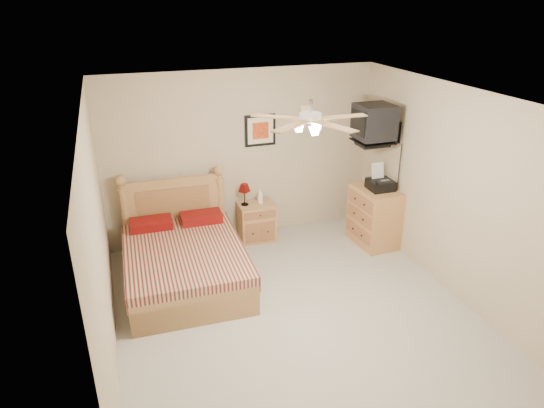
{
  "coord_description": "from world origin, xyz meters",
  "views": [
    {
      "loc": [
        -1.76,
        -4.28,
        3.43
      ],
      "look_at": [
        -0.0,
        0.9,
        1.05
      ],
      "focal_mm": 32.0,
      "sensor_mm": 36.0,
      "label": 1
    }
  ],
  "objects": [
    {
      "name": "wall_front",
      "position": [
        0.0,
        -2.25,
        1.25
      ],
      "size": [
        4.0,
        0.04,
        2.5
      ],
      "primitive_type": "cube",
      "color": "tan",
      "rests_on": "ground"
    },
    {
      "name": "bed",
      "position": [
        -1.09,
        1.12,
        0.61
      ],
      "size": [
        1.49,
        1.93,
        1.22
      ],
      "primitive_type": null,
      "rotation": [
        0.0,
        0.0,
        -0.03
      ],
      "color": "#9D7242",
      "rests_on": "ground"
    },
    {
      "name": "wall_back",
      "position": [
        0.0,
        2.25,
        1.25
      ],
      "size": [
        4.0,
        0.04,
        2.5
      ],
      "primitive_type": "cube",
      "color": "tan",
      "rests_on": "ground"
    },
    {
      "name": "lotion_bottle",
      "position": [
        0.2,
        2.02,
        0.68
      ],
      "size": [
        0.11,
        0.11,
        0.23
      ],
      "primitive_type": "imported",
      "rotation": [
        0.0,
        0.0,
        -0.32
      ],
      "color": "white",
      "rests_on": "nightstand"
    },
    {
      "name": "ceiling_fan",
      "position": [
        0.0,
        -0.2,
        2.36
      ],
      "size": [
        1.14,
        1.14,
        0.28
      ],
      "primitive_type": null,
      "color": "white",
      "rests_on": "ceiling"
    },
    {
      "name": "magazine_upper",
      "position": [
        1.75,
        1.6,
        0.89
      ],
      "size": [
        0.21,
        0.29,
        0.02
      ],
      "primitive_type": "imported",
      "rotation": [
        0.0,
        0.0,
        -0.01
      ],
      "color": "gray",
      "rests_on": "magazine_lower"
    },
    {
      "name": "table_lamp",
      "position": [
        -0.04,
        2.04,
        0.74
      ],
      "size": [
        0.21,
        0.21,
        0.33
      ],
      "primitive_type": null,
      "rotation": [
        0.0,
        0.0,
        -0.17
      ],
      "color": "#580A07",
      "rests_on": "nightstand"
    },
    {
      "name": "magazine_lower",
      "position": [
        1.73,
        1.6,
        0.87
      ],
      "size": [
        0.21,
        0.26,
        0.02
      ],
      "primitive_type": "imported",
      "rotation": [
        0.0,
        0.0,
        0.12
      ],
      "color": "beige",
      "rests_on": "dresser"
    },
    {
      "name": "wall_right",
      "position": [
        2.0,
        0.0,
        1.25
      ],
      "size": [
        0.04,
        4.5,
        2.5
      ],
      "primitive_type": "cube",
      "color": "tan",
      "rests_on": "ground"
    },
    {
      "name": "fax_machine",
      "position": [
        1.77,
        1.31,
        1.04
      ],
      "size": [
        0.34,
        0.37,
        0.36
      ],
      "primitive_type": null,
      "rotation": [
        0.0,
        0.0,
        -0.01
      ],
      "color": "black",
      "rests_on": "dresser"
    },
    {
      "name": "wall_tv",
      "position": [
        1.75,
        1.34,
        1.81
      ],
      "size": [
        0.56,
        0.46,
        0.58
      ],
      "primitive_type": null,
      "color": "black",
      "rests_on": "wall_right"
    },
    {
      "name": "ceiling",
      "position": [
        0.0,
        0.0,
        2.5
      ],
      "size": [
        4.0,
        4.5,
        0.04
      ],
      "primitive_type": "cube",
      "color": "white",
      "rests_on": "ground"
    },
    {
      "name": "framed_picture",
      "position": [
        0.27,
        2.23,
        1.62
      ],
      "size": [
        0.46,
        0.04,
        0.46
      ],
      "primitive_type": "cube",
      "color": "black",
      "rests_on": "wall_back"
    },
    {
      "name": "nightstand",
      "position": [
        0.13,
        2.0,
        0.28
      ],
      "size": [
        0.54,
        0.41,
        0.57
      ],
      "primitive_type": "cube",
      "rotation": [
        0.0,
        0.0,
        -0.03
      ],
      "color": "#A47A43",
      "rests_on": "ground"
    },
    {
      "name": "floor",
      "position": [
        0.0,
        0.0,
        0.0
      ],
      "size": [
        4.5,
        4.5,
        0.0
      ],
      "primitive_type": "plane",
      "color": "#A49F94",
      "rests_on": "ground"
    },
    {
      "name": "dresser",
      "position": [
        1.73,
        1.33,
        0.43
      ],
      "size": [
        0.55,
        0.76,
        0.86
      ],
      "primitive_type": "cube",
      "rotation": [
        0.0,
        0.0,
        0.06
      ],
      "color": "#B97A37",
      "rests_on": "ground"
    },
    {
      "name": "wall_left",
      "position": [
        -2.0,
        0.0,
        1.25
      ],
      "size": [
        0.04,
        4.5,
        2.5
      ],
      "primitive_type": "cube",
      "color": "tan",
      "rests_on": "ground"
    }
  ]
}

